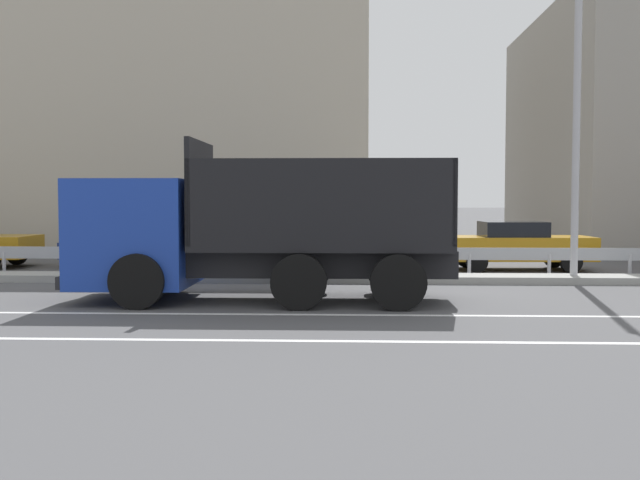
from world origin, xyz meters
The scene contains 12 objects.
ground_plane centered at (0.00, 0.00, 0.00)m, with size 320.00×320.00×0.00m, color #4C4C4F.
lane_strip_0 centered at (-3.75, -2.56, 0.00)m, with size 64.46×0.16×0.01m, color silver.
lane_strip_1 centered at (-3.75, -5.01, 0.00)m, with size 64.46×0.16×0.01m, color silver.
median_island centered at (0.00, 2.72, 0.09)m, with size 35.46×1.10×0.18m, color gray.
median_guardrail centered at (0.00, 3.87, 0.57)m, with size 64.46×0.09×0.78m.
dump_truck centered at (-4.77, -0.76, 1.24)m, with size 7.58×2.82×3.20m.
median_road_sign centered at (-0.93, 2.72, 1.37)m, with size 0.84×0.16×2.53m.
street_lamp_1 centered at (3.40, 2.66, 4.92)m, with size 0.71×1.84×8.96m.
parked_car_3 centered at (-8.18, 6.35, 0.64)m, with size 4.76×1.86×1.24m.
parked_car_4 centered at (-2.42, 6.08, 0.69)m, with size 4.32×2.10×1.37m.
parked_car_5 centered at (2.70, 6.02, 0.72)m, with size 4.28×1.90×1.40m.
background_building_0 centered at (-12.02, 17.76, 6.09)m, with size 21.09×15.85×12.17m, color #B7AD99.
Camera 1 is at (-2.05, -15.68, 2.05)m, focal length 42.00 mm.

